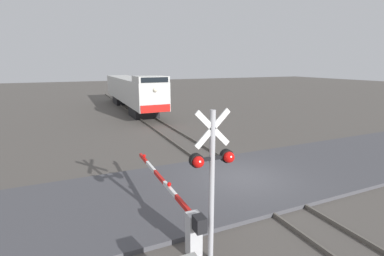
% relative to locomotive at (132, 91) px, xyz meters
% --- Properties ---
extents(ground_plane, '(160.00, 160.00, 0.00)m').
position_rel_locomotive_xyz_m(ground_plane, '(0.00, -21.98, -2.14)').
color(ground_plane, '#514C47').
extents(rail_track_left, '(0.08, 80.00, 0.15)m').
position_rel_locomotive_xyz_m(rail_track_left, '(-0.72, -21.98, -2.07)').
color(rail_track_left, '#59544C').
rests_on(rail_track_left, ground_plane).
extents(rail_track_right, '(0.08, 80.00, 0.15)m').
position_rel_locomotive_xyz_m(rail_track_right, '(0.72, -21.98, -2.07)').
color(rail_track_right, '#59544C').
rests_on(rail_track_right, ground_plane).
extents(road_surface, '(36.00, 5.95, 0.15)m').
position_rel_locomotive_xyz_m(road_surface, '(0.00, -21.98, -2.07)').
color(road_surface, '#47474C').
rests_on(road_surface, ground_plane).
extents(locomotive, '(2.73, 18.60, 4.08)m').
position_rel_locomotive_xyz_m(locomotive, '(0.00, 0.00, 0.00)').
color(locomotive, black).
rests_on(locomotive, ground_plane).
extents(crossing_signal, '(1.18, 0.33, 4.08)m').
position_rel_locomotive_xyz_m(crossing_signal, '(-3.72, -26.00, 0.40)').
color(crossing_signal, '#ADADB2').
rests_on(crossing_signal, ground_plane).
extents(crossing_gate, '(0.36, 6.25, 1.36)m').
position_rel_locomotive_xyz_m(crossing_gate, '(-4.05, -24.79, -1.29)').
color(crossing_gate, silver).
rests_on(crossing_gate, ground_plane).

